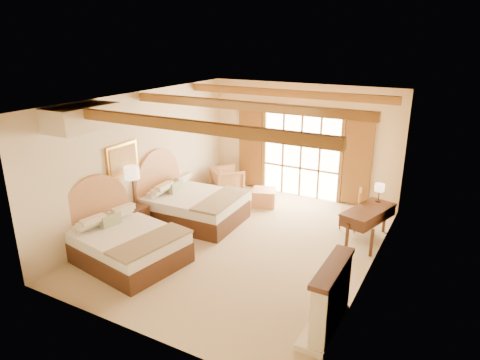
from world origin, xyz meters
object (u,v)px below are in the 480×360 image
Objects in this scene: bed_near at (122,240)px; nightstand at (134,220)px; bed_far at (189,202)px; armchair at (227,181)px; desk at (367,224)px.

bed_near reaches higher than nightstand.
bed_near is at bearing -92.86° from bed_far.
bed_near is 3.68× the size of nightstand.
bed_far reaches higher than bed_near.
bed_far is at bearing 131.98° from armchair.
desk is (4.32, -1.15, 0.04)m from armchair.
bed_near is 1.25m from nightstand.
bed_far is 4.31m from desk.
bed_near is at bearing -62.26° from nightstand.
bed_near is 1.03× the size of bed_far.
bed_far is (0.03, 2.33, 0.02)m from bed_near.
armchair is at bearing 100.39° from bed_near.
bed_near is 4.43m from armchair.
armchair is (-0.09, 4.43, -0.05)m from bed_near.
armchair is (-0.12, 2.10, -0.07)m from bed_far.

